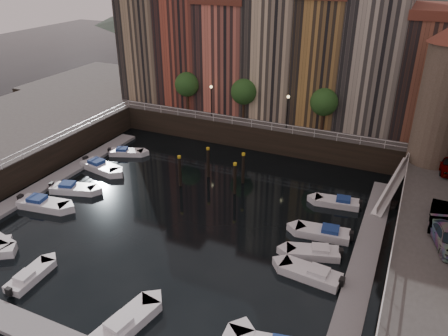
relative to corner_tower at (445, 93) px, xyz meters
The scene contains 24 objects.
ground 26.72m from the corner_tower, 144.06° to the right, with size 200.00×200.00×0.00m, color black.
quay_far 24.65m from the corner_tower, 150.10° to the left, with size 80.00×20.00×3.00m, color black.
dock_left 40.63m from the corner_tower, 156.82° to the right, with size 2.00×28.00×0.35m, color gray.
dock_right 18.84m from the corner_tower, 103.78° to the right, with size 2.00×28.00×0.35m, color gray.
mountains 97.26m from the corner_tower, 100.84° to the left, with size 145.00×100.00×18.00m.
far_terrace 18.98m from the corner_tower, 151.66° to the left, with size 48.70×10.30×17.50m.
corner_tower is the anchor object (origin of this frame).
promenade_trees 21.95m from the corner_tower, behind, with size 21.20×3.20×5.20m.
street_lamps 21.60m from the corner_tower, behind, with size 10.36×0.36×4.18m.
railings 23.10m from the corner_tower, 154.32° to the right, with size 36.08×34.04×0.52m.
gangway 9.86m from the corner_tower, 122.80° to the right, with size 2.78×8.32×3.73m.
mooring_pilings 23.34m from the corner_tower, 157.03° to the right, with size 6.21×3.70×3.78m.
boat_left_1 39.79m from the corner_tower, 149.43° to the right, with size 5.32×2.61×1.20m.
boat_left_2 37.77m from the corner_tower, 153.93° to the right, with size 4.89×2.95×1.10m.
boat_left_3 36.44m from the corner_tower, 162.05° to the right, with size 5.39×2.78×1.21m.
boat_left_4 35.25m from the corner_tower, 169.44° to the right, with size 4.32×2.89×0.98m.
boat_right_1 22.41m from the corner_tower, 110.68° to the right, with size 4.93×2.22×1.11m.
boat_right_2 20.38m from the corner_tower, 115.23° to the right, with size 4.57×2.80×1.03m.
boat_right_3 18.02m from the corner_tower, 119.78° to the right, with size 4.92×2.25×1.11m.
boat_right_4 14.39m from the corner_tower, 135.16° to the right, with size 4.53×2.14×1.02m.
boat_near_1 39.54m from the corner_tower, 133.33° to the right, with size 1.71×4.20×0.95m.
boat_near_2 34.76m from the corner_tower, 120.53° to the right, with size 2.66×5.21×1.17m.
car_b 13.87m from the corner_tower, 85.25° to the right, with size 1.51×4.33×1.43m, color gray.
car_c 16.51m from the corner_tower, 84.14° to the right, with size 1.89×4.64×1.35m, color gray.
Camera 1 is at (17.61, -30.60, 22.08)m, focal length 35.00 mm.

